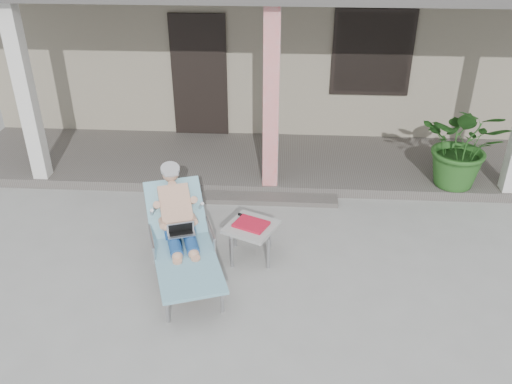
{
  "coord_description": "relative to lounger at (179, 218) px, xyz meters",
  "views": [
    {
      "loc": [
        0.23,
        -5.03,
        4.03
      ],
      "look_at": [
        -0.12,
        0.6,
        0.85
      ],
      "focal_mm": 38.0,
      "sensor_mm": 36.0,
      "label": 1
    }
  ],
  "objects": [
    {
      "name": "porch_step",
      "position": [
        0.97,
        1.69,
        -0.69
      ],
      "size": [
        2.0,
        0.3,
        0.07
      ],
      "primitive_type": "cube",
      "color": "#605B56",
      "rests_on": "ground"
    },
    {
      "name": "ground",
      "position": [
        0.97,
        -0.16,
        -0.73
      ],
      "size": [
        60.0,
        60.0,
        0.0
      ],
      "primitive_type": "plane",
      "color": "#9E9E99",
      "rests_on": "ground"
    },
    {
      "name": "lounger",
      "position": [
        0.0,
        0.0,
        0.0
      ],
      "size": [
        1.21,
        1.88,
        1.18
      ],
      "rotation": [
        0.0,
        0.0,
        0.33
      ],
      "color": "#B7B7BC",
      "rests_on": "ground"
    },
    {
      "name": "porch_deck",
      "position": [
        0.97,
        2.84,
        -0.65
      ],
      "size": [
        10.0,
        2.0,
        0.15
      ],
      "primitive_type": "cube",
      "color": "#605B56",
      "rests_on": "ground"
    },
    {
      "name": "potted_palm",
      "position": [
        3.75,
        2.09,
        0.07
      ],
      "size": [
        1.48,
        1.4,
        1.3
      ],
      "primitive_type": "imported",
      "rotation": [
        0.0,
        0.0,
        -0.43
      ],
      "color": "#26591E",
      "rests_on": "porch_deck"
    },
    {
      "name": "side_table",
      "position": [
        0.8,
        0.3,
        -0.31
      ],
      "size": [
        0.73,
        0.73,
        0.5
      ],
      "rotation": [
        0.0,
        0.0,
        -0.43
      ],
      "color": "#A7A8A3",
      "rests_on": "ground"
    },
    {
      "name": "house",
      "position": [
        0.97,
        6.33,
        0.94
      ],
      "size": [
        10.4,
        5.4,
        3.3
      ],
      "color": "#9E947D",
      "rests_on": "ground"
    }
  ]
}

